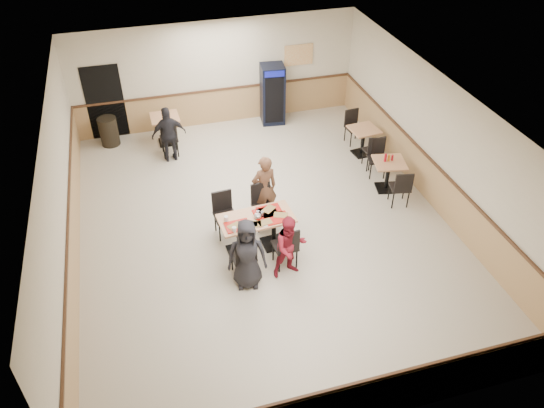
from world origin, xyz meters
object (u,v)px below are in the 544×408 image
object	(u,v)px
main_table	(256,228)
diner_woman_left	(247,254)
back_table	(166,125)
lone_diner	(169,134)
trash_bin	(109,131)
pepsi_cooler	(273,94)
diner_man_opposite	(264,188)
diner_woman_right	(290,247)
side_table_far	(363,137)
side_table_near	(388,171)

from	to	relation	value
main_table	diner_woman_left	size ratio (longest dim) A/B	1.02
main_table	back_table	xyz separation A→B (m)	(-1.28, 4.91, -0.01)
lone_diner	trash_bin	size ratio (longest dim) A/B	1.90
diner_woman_left	back_table	size ratio (longest dim) A/B	1.91
diner_woman_left	pepsi_cooler	world-z (taller)	pepsi_cooler
diner_man_opposite	back_table	world-z (taller)	diner_man_opposite
trash_bin	diner_woman_right	bearing A→B (deg)	-62.30
diner_man_opposite	lone_diner	distance (m)	3.49
main_table	diner_woman_right	size ratio (longest dim) A/B	1.14
back_table	diner_man_opposite	bearing A→B (deg)	-66.64
side_table_far	pepsi_cooler	xyz separation A→B (m)	(-1.80, 2.42, 0.36)
diner_man_opposite	side_table_far	xyz separation A→B (m)	(3.23, 1.93, -0.30)
pepsi_cooler	trash_bin	xyz separation A→B (m)	(-4.66, -0.04, -0.47)
side_table_far	trash_bin	size ratio (longest dim) A/B	0.98
lone_diner	side_table_near	distance (m)	5.59
diner_woman_right	side_table_near	world-z (taller)	diner_woman_right
side_table_far	pepsi_cooler	size ratio (longest dim) A/B	0.45
side_table_far	lone_diner	bearing A→B (deg)	167.31
diner_woman_right	trash_bin	distance (m)	6.96
lone_diner	diner_woman_left	bearing A→B (deg)	95.26
side_table_near	lone_diner	bearing A→B (deg)	150.29
diner_woman_right	trash_bin	xyz separation A→B (m)	(-3.23, 6.16, -0.30)
back_table	trash_bin	bearing A→B (deg)	167.03
back_table	side_table_far	bearing A→B (deg)	-22.27
side_table_near	pepsi_cooler	size ratio (longest dim) A/B	0.50
main_table	trash_bin	bearing A→B (deg)	114.40
diner_woman_left	diner_woman_right	bearing A→B (deg)	14.82
lone_diner	trash_bin	xyz separation A→B (m)	(-1.52, 1.26, -0.36)
side_table_near	side_table_far	bearing A→B (deg)	87.01
main_table	lone_diner	world-z (taller)	lone_diner
lone_diner	side_table_near	size ratio (longest dim) A/B	1.76
main_table	diner_woman_left	world-z (taller)	diner_woman_left
trash_bin	side_table_near	bearing A→B (deg)	-32.31
diner_man_opposite	side_table_near	bearing A→B (deg)	177.56
diner_woman_right	side_table_far	size ratio (longest dim) A/B	1.78
side_table_near	trash_bin	world-z (taller)	trash_bin
main_table	diner_woman_right	distance (m)	1.01
lone_diner	side_table_far	size ratio (longest dim) A/B	1.95
diner_woman_right	pepsi_cooler	size ratio (longest dim) A/B	0.80
trash_bin	pepsi_cooler	bearing A→B (deg)	0.53
pepsi_cooler	diner_woman_right	bearing A→B (deg)	-96.59
back_table	pepsi_cooler	xyz separation A→B (m)	(3.14, 0.39, 0.33)
diner_woman_right	side_table_far	bearing A→B (deg)	42.87
main_table	lone_diner	distance (m)	4.20
lone_diner	pepsi_cooler	distance (m)	3.40
side_table_near	side_table_far	world-z (taller)	side_table_near
back_table	pepsi_cooler	world-z (taller)	pepsi_cooler
diner_woman_right	pepsi_cooler	world-z (taller)	pepsi_cooler
main_table	lone_diner	size ratio (longest dim) A/B	1.04
side_table_far	back_table	bearing A→B (deg)	157.73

